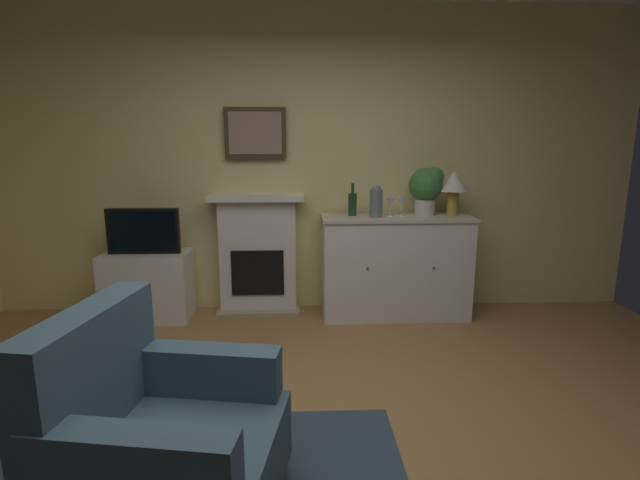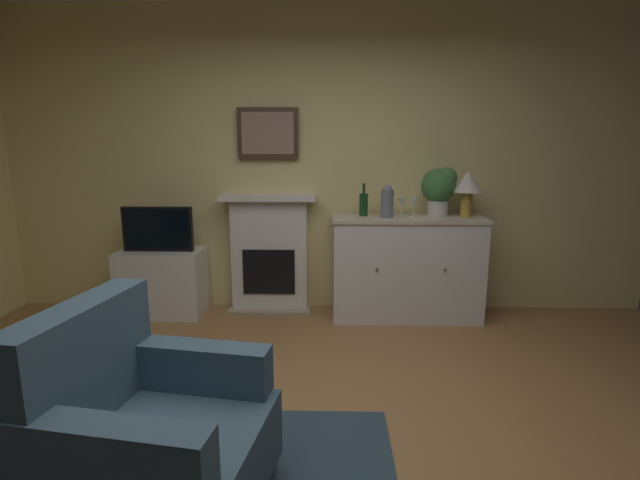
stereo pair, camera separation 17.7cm
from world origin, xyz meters
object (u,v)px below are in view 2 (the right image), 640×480
at_px(wine_glass_left, 402,203).
at_px(tv_set, 158,229).
at_px(wine_glass_center, 414,203).
at_px(potted_plant_small, 440,187).
at_px(table_lamp, 467,185).
at_px(fireplace_unit, 270,253).
at_px(tv_cabinet, 162,282).
at_px(armchair, 147,434).
at_px(wine_bottle, 364,204).
at_px(vase_decorative, 387,202).
at_px(framed_picture, 268,133).
at_px(sideboard_cabinet, 406,268).

relative_size(wine_glass_left, tv_set, 0.27).
xyz_separation_m(wine_glass_center, potted_plant_small, (0.23, 0.03, 0.13)).
xyz_separation_m(table_lamp, tv_set, (-2.73, -0.01, -0.40)).
height_order(fireplace_unit, tv_cabinet, fireplace_unit).
bearing_deg(armchair, wine_glass_left, 59.90).
bearing_deg(tv_cabinet, fireplace_unit, 9.45).
xyz_separation_m(wine_bottle, wine_glass_left, (0.33, -0.07, 0.01)).
bearing_deg(tv_set, potted_plant_small, 1.23).
xyz_separation_m(table_lamp, wine_glass_center, (-0.45, 0.01, -0.16)).
bearing_deg(vase_decorative, wine_bottle, 153.76).
bearing_deg(tv_set, framed_picture, 13.31).
xyz_separation_m(tv_cabinet, armchair, (0.80, -2.39, 0.08)).
bearing_deg(vase_decorative, table_lamp, 4.13).
height_order(sideboard_cabinet, tv_set, tv_set).
bearing_deg(table_lamp, wine_glass_left, -177.66).
relative_size(potted_plant_small, armchair, 0.47).
relative_size(fireplace_unit, wine_glass_left, 6.67).
bearing_deg(tv_set, wine_glass_left, -0.39).
relative_size(wine_glass_center, vase_decorative, 0.59).
distance_m(tv_cabinet, potted_plant_small, 2.65).
height_order(table_lamp, wine_bottle, table_lamp).
bearing_deg(table_lamp, potted_plant_small, 168.66).
distance_m(tv_cabinet, tv_set, 0.50).
xyz_separation_m(framed_picture, vase_decorative, (1.06, -0.27, -0.58)).
bearing_deg(table_lamp, tv_cabinet, 179.68).
bearing_deg(vase_decorative, tv_cabinet, 178.17).
xyz_separation_m(sideboard_cabinet, potted_plant_small, (0.27, 0.05, 0.72)).
bearing_deg(tv_cabinet, table_lamp, -0.32).
bearing_deg(table_lamp, armchair, -129.03).
bearing_deg(tv_set, sideboard_cabinet, 0.21).
bearing_deg(armchair, sideboard_cabinet, 58.97).
xyz_separation_m(sideboard_cabinet, tv_set, (-2.23, -0.01, 0.34)).
bearing_deg(wine_glass_left, sideboard_cabinet, 19.37).
bearing_deg(wine_glass_center, fireplace_unit, 172.82).
relative_size(framed_picture, armchair, 0.60).
xyz_separation_m(fireplace_unit, wine_glass_left, (1.19, -0.20, 0.50)).
bearing_deg(tv_cabinet, wine_bottle, 0.99).
height_order(sideboard_cabinet, wine_bottle, wine_bottle).
xyz_separation_m(framed_picture, tv_set, (-0.97, -0.23, -0.84)).
bearing_deg(fireplace_unit, tv_cabinet, -170.55).
bearing_deg(armchair, potted_plant_small, 54.93).
relative_size(wine_bottle, vase_decorative, 1.03).
distance_m(fireplace_unit, potted_plant_small, 1.66).
relative_size(sideboard_cabinet, table_lamp, 3.34).
bearing_deg(vase_decorative, potted_plant_small, 11.54).
bearing_deg(wine_bottle, potted_plant_small, -0.11).
relative_size(table_lamp, wine_glass_left, 2.42).
bearing_deg(potted_plant_small, wine_glass_left, -168.51).
relative_size(tv_cabinet, tv_set, 1.21).
bearing_deg(table_lamp, framed_picture, 172.76).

